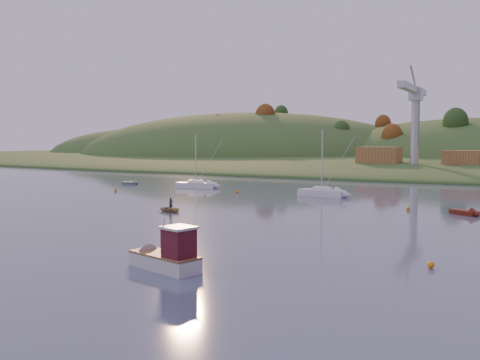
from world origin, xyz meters
The scene contains 22 objects.
ground centered at (0.00, 0.00, 0.00)m, with size 500.00×500.00×0.00m, color #343D55.
far_shore centered at (0.00, 230.00, 0.00)m, with size 620.00×220.00×1.50m, color #294A1D.
shore_slope centered at (0.00, 165.00, 0.00)m, with size 640.00×150.00×7.00m, color #294A1D.
hill_left_far centered at (-160.00, 215.00, 0.00)m, with size 120.00×100.00×32.00m, color #294A1D.
hill_left centered at (-90.00, 200.00, 0.00)m, with size 170.00×140.00×44.00m, color #294A1D.
hill_center centered at (10.00, 210.00, 0.00)m, with size 140.00×120.00×36.00m, color #294A1D.
hillside_trees centered at (0.00, 185.00, 0.00)m, with size 280.00×50.00×32.00m, color #1D4016, non-canonical shape.
wharf centered at (5.00, 122.00, 1.20)m, with size 42.00×16.00×2.40m, color slate.
shed_west centered at (-8.00, 123.00, 4.80)m, with size 11.00×8.00×4.80m, color brown.
shed_east centered at (13.00, 124.00, 4.40)m, with size 9.00×7.00×4.00m, color brown.
dock_crane centered at (2.00, 118.39, 17.17)m, with size 3.20×28.00×20.30m.
fishing_boat centered at (6.98, 5.11, 0.93)m, with size 6.88×3.65×4.20m.
sailboat_near centered at (-26.14, 59.40, 0.68)m, with size 7.67×3.77×10.22m.
sailboat_far centered at (-0.06, 56.36, 0.70)m, with size 7.91×3.32×10.64m.
canoe centered at (-10.00, 29.46, 0.34)m, with size 2.36×3.31×0.69m, color #988753.
paddler centered at (-10.00, 29.46, 0.77)m, with size 0.56×0.37×1.54m, color black.
red_tender centered at (22.96, 43.92, 0.28)m, with size 4.06×3.31×1.35m.
grey_dinghy centered at (-42.17, 60.24, 0.25)m, with size 3.51×2.34×1.23m.
buoy_0 centered at (23.45, 14.16, 0.25)m, with size 0.50×0.50×0.50m, color orange.
buoy_1 centered at (15.65, 45.06, 0.25)m, with size 0.50×0.50×0.50m, color orange.
buoy_2 centered at (-34.37, 46.51, 0.25)m, with size 0.50×0.50×0.50m, color orange.
buoy_3 centered at (-14.69, 54.85, 0.25)m, with size 0.50×0.50×0.50m, color orange.
Camera 1 is at (29.48, -24.24, 8.84)m, focal length 40.00 mm.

